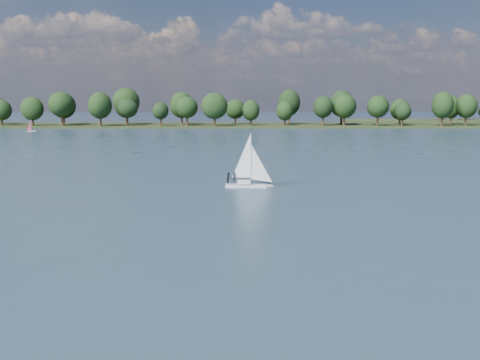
{
  "coord_description": "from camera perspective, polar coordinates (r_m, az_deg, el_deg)",
  "views": [
    {
      "loc": [
        -5.79,
        -22.82,
        12.16
      ],
      "look_at": [
        -5.45,
        39.82,
        2.5
      ],
      "focal_mm": 40.0,
      "sensor_mm": 36.0,
      "label": 1
    }
  ],
  "objects": [
    {
      "name": "far_shore",
      "position": [
        235.21,
        1.11,
        5.8
      ],
      "size": [
        660.0,
        40.0,
        1.5
      ],
      "primitive_type": "cube",
      "color": "black",
      "rests_on": "ground"
    },
    {
      "name": "ground",
      "position": [
        123.56,
        2.38,
        3.11
      ],
      "size": [
        700.0,
        700.0,
        0.0
      ],
      "primitive_type": "plane",
      "color": "#233342",
      "rests_on": "ground"
    },
    {
      "name": "dinghy_pink",
      "position": [
        209.99,
        -21.37,
        5.15
      ],
      "size": [
        3.17,
        2.38,
        4.73
      ],
      "rotation": [
        0.0,
        0.0,
        0.47
      ],
      "color": "white",
      "rests_on": "ground"
    },
    {
      "name": "treeline",
      "position": [
        231.04,
        1.06,
        7.76
      ],
      "size": [
        562.54,
        73.74,
        18.15
      ],
      "color": "black",
      "rests_on": "ground"
    },
    {
      "name": "sailboat",
      "position": [
        73.14,
        0.67,
        0.95
      ],
      "size": [
        6.05,
        1.83,
        7.91
      ],
      "rotation": [
        0.0,
        0.0,
        -0.03
      ],
      "color": "silver",
      "rests_on": "ground"
    }
  ]
}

